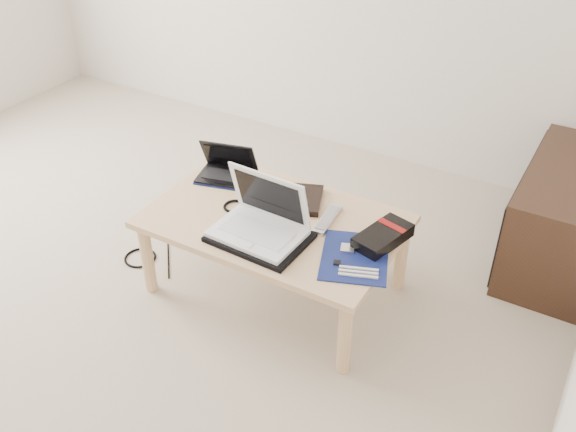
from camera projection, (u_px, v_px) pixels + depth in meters
The scene contains 14 objects.
ground at pixel (83, 306), 2.93m from camera, with size 4.00×4.00×0.00m, color beige.
coffee_table at pixel (274, 227), 2.84m from camera, with size 1.10×0.70×0.40m.
media_cabinet at pixel (561, 216), 3.09m from camera, with size 0.41×0.90×0.50m.
book at pixel (291, 198), 2.92m from camera, with size 0.34×0.32×0.03m.
netbook at pixel (227, 170), 3.08m from camera, with size 0.30×0.25×0.18m.
tablet at pixel (273, 210), 2.86m from camera, with size 0.23×0.18×0.01m.
remote at pixel (327, 219), 2.79m from camera, with size 0.08×0.24×0.02m.
neoprene_sleeve at pixel (260, 237), 2.68m from camera, with size 0.39×0.29×0.02m, color black.
white_laptop at pixel (261, 220), 2.67m from camera, with size 0.38×0.28×0.26m.
motherboard at pixel (355, 257), 2.58m from camera, with size 0.37×0.40×0.02m.
gpu_box at pixel (383, 237), 2.65m from camera, with size 0.20×0.29×0.06m.
cable_coil at pixel (235, 206), 2.88m from camera, with size 0.11×0.11×0.01m, color black.
floor_cable_coil at pixel (140, 258), 3.22m from camera, with size 0.16×0.16×0.01m, color black.
floor_cable_trail at pixel (168, 258), 3.22m from camera, with size 0.01×0.01×0.32m, color black.
Camera 1 is at (1.90, -1.41, 2.01)m, focal length 40.00 mm.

